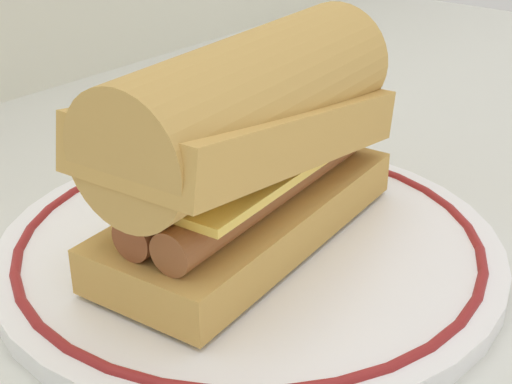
# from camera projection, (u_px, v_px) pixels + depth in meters

# --- Properties ---
(ground_plane) EXTENTS (1.50, 1.50, 0.00)m
(ground_plane) POSITION_uv_depth(u_px,v_px,m) (233.00, 267.00, 0.44)
(ground_plane) COLOR silver
(plate) EXTENTS (0.30, 0.30, 0.01)m
(plate) POSITION_uv_depth(u_px,v_px,m) (256.00, 248.00, 0.45)
(plate) COLOR white
(plate) RESTS_ON ground_plane
(sausage_sandwich) EXTENTS (0.21, 0.10, 0.12)m
(sausage_sandwich) POSITION_uv_depth(u_px,v_px,m) (256.00, 141.00, 0.42)
(sausage_sandwich) COLOR gold
(sausage_sandwich) RESTS_ON plate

